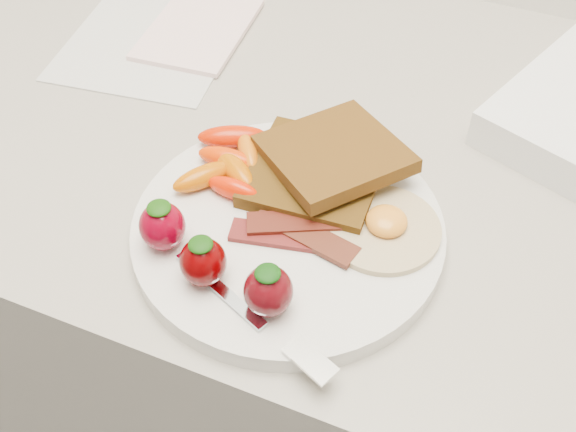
% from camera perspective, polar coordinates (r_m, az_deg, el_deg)
% --- Properties ---
extents(counter, '(2.00, 0.60, 0.90)m').
position_cam_1_polar(counter, '(1.08, 3.06, -11.70)').
color(counter, gray).
rests_on(counter, ground).
extents(plate, '(0.27, 0.27, 0.02)m').
position_cam_1_polar(plate, '(0.63, 0.00, -1.17)').
color(plate, silver).
rests_on(plate, counter).
extents(toast_lower, '(0.12, 0.12, 0.01)m').
position_cam_1_polar(toast_lower, '(0.65, 2.17, 3.35)').
color(toast_lower, black).
rests_on(toast_lower, plate).
extents(toast_upper, '(0.16, 0.16, 0.03)m').
position_cam_1_polar(toast_upper, '(0.65, 3.65, 4.94)').
color(toast_upper, '#3C260F').
rests_on(toast_upper, toast_lower).
extents(fried_egg, '(0.13, 0.13, 0.02)m').
position_cam_1_polar(fried_egg, '(0.62, 7.56, -0.84)').
color(fried_egg, beige).
rests_on(fried_egg, plate).
extents(bacon_strips, '(0.11, 0.07, 0.01)m').
position_cam_1_polar(bacon_strips, '(0.61, 0.78, -1.19)').
color(bacon_strips, '#4F0A0E').
rests_on(bacon_strips, plate).
extents(baby_carrots, '(0.09, 0.11, 0.02)m').
position_cam_1_polar(baby_carrots, '(0.66, -4.70, 4.33)').
color(baby_carrots, '#E93600').
rests_on(baby_carrots, plate).
extents(strawberries, '(0.14, 0.06, 0.05)m').
position_cam_1_polar(strawberries, '(0.57, -6.19, -3.32)').
color(strawberries, maroon).
rests_on(strawberries, plate).
extents(fork, '(0.16, 0.07, 0.00)m').
position_cam_1_polar(fork, '(0.56, -2.28, -8.20)').
color(fork, silver).
rests_on(fork, plate).
extents(paper_sheet, '(0.22, 0.27, 0.00)m').
position_cam_1_polar(paper_sheet, '(0.89, -10.22, 14.16)').
color(paper_sheet, silver).
rests_on(paper_sheet, counter).
extents(notepad, '(0.12, 0.17, 0.01)m').
position_cam_1_polar(notepad, '(0.88, -7.09, 14.46)').
color(notepad, '#FFD5D5').
rests_on(notepad, paper_sheet).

